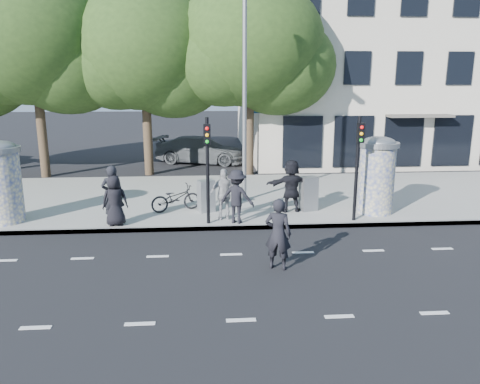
{
  "coord_description": "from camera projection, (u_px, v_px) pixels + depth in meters",
  "views": [
    {
      "loc": [
        -0.64,
        -10.65,
        4.7
      ],
      "look_at": [
        0.4,
        3.5,
        1.25
      ],
      "focal_mm": 35.0,
      "sensor_mm": 36.0,
      "label": 1
    }
  ],
  "objects": [
    {
      "name": "tree_center",
      "position": [
        250.0,
        43.0,
        22.01
      ],
      "size": [
        7.0,
        7.0,
        9.3
      ],
      "color": "#38281C",
      "rests_on": "ground"
    },
    {
      "name": "street_lamp",
      "position": [
        245.0,
        76.0,
        16.83
      ],
      "size": [
        0.25,
        0.93,
        8.0
      ],
      "color": "slate",
      "rests_on": "sidewalk"
    },
    {
      "name": "car_right",
      "position": [
        201.0,
        150.0,
        26.61
      ],
      "size": [
        3.48,
        5.57,
        1.51
      ],
      "primitive_type": "imported",
      "rotation": [
        0.0,
        0.0,
        1.29
      ],
      "color": "#54585B",
      "rests_on": "ground"
    },
    {
      "name": "lane_dash_near",
      "position": [
        241.0,
        320.0,
        9.34
      ],
      "size": [
        32.0,
        0.12,
        0.01
      ],
      "primitive_type": "cube",
      "color": "silver",
      "rests_on": "ground"
    },
    {
      "name": "ped_e",
      "position": [
        224.0,
        194.0,
        15.35
      ],
      "size": [
        1.05,
        0.66,
        1.7
      ],
      "primitive_type": "imported",
      "rotation": [
        0.0,
        0.0,
        3.24
      ],
      "color": "#A5A5A8",
      "rests_on": "sidewalk"
    },
    {
      "name": "ad_column_right",
      "position": [
        377.0,
        173.0,
        16.04
      ],
      "size": [
        1.36,
        1.36,
        2.65
      ],
      "color": "beige",
      "rests_on": "sidewalk"
    },
    {
      "name": "man_road",
      "position": [
        278.0,
        234.0,
        11.69
      ],
      "size": [
        0.78,
        0.64,
        1.84
      ],
      "primitive_type": "imported",
      "rotation": [
        0.0,
        0.0,
        2.79
      ],
      "color": "black",
      "rests_on": "ground"
    },
    {
      "name": "bicycle",
      "position": [
        176.0,
        198.0,
        16.41
      ],
      "size": [
        1.2,
        1.88,
        0.93
      ],
      "primitive_type": "imported",
      "rotation": [
        0.0,
        0.0,
        1.93
      ],
      "color": "black",
      "rests_on": "sidewalk"
    },
    {
      "name": "traffic_pole_near",
      "position": [
        207.0,
        160.0,
        14.58
      ],
      "size": [
        0.22,
        0.31,
        3.4
      ],
      "color": "black",
      "rests_on": "sidewalk"
    },
    {
      "name": "ped_f",
      "position": [
        291.0,
        186.0,
        16.26
      ],
      "size": [
        1.76,
        0.77,
        1.85
      ],
      "primitive_type": "imported",
      "rotation": [
        0.0,
        0.0,
        3.24
      ],
      "color": "black",
      "rests_on": "sidewalk"
    },
    {
      "name": "curb",
      "position": [
        227.0,
        228.0,
        14.9
      ],
      "size": [
        40.0,
        0.1,
        0.16
      ],
      "primitive_type": "cube",
      "color": "slate",
      "rests_on": "ground"
    },
    {
      "name": "traffic_pole_far",
      "position": [
        358.0,
        158.0,
        14.92
      ],
      "size": [
        0.22,
        0.31,
        3.4
      ],
      "color": "black",
      "rests_on": "sidewalk"
    },
    {
      "name": "cabinet_left",
      "position": [
        206.0,
        196.0,
        16.31
      ],
      "size": [
        0.65,
        0.57,
        1.13
      ],
      "primitive_type": "cube",
      "rotation": [
        0.0,
        0.0,
        0.38
      ],
      "color": "gray",
      "rests_on": "sidewalk"
    },
    {
      "name": "lane_dash_far",
      "position": [
        231.0,
        254.0,
        12.83
      ],
      "size": [
        32.0,
        0.12,
        0.01
      ],
      "primitive_type": "cube",
      "color": "silver",
      "rests_on": "ground"
    },
    {
      "name": "ped_a",
      "position": [
        115.0,
        200.0,
        14.72
      ],
      "size": [
        0.88,
        0.65,
        1.63
      ],
      "primitive_type": "imported",
      "rotation": [
        0.0,
        0.0,
        3.32
      ],
      "color": "black",
      "rests_on": "sidewalk"
    },
    {
      "name": "sidewalk",
      "position": [
        223.0,
        197.0,
        18.72
      ],
      "size": [
        40.0,
        8.0,
        0.15
      ],
      "primitive_type": "cube",
      "color": "gray",
      "rests_on": "ground"
    },
    {
      "name": "tree_mid_left",
      "position": [
        33.0,
        38.0,
        21.45
      ],
      "size": [
        7.2,
        7.2,
        9.57
      ],
      "color": "#38281C",
      "rests_on": "ground"
    },
    {
      "name": "ad_column_left",
      "position": [
        1.0,
        180.0,
        14.96
      ],
      "size": [
        1.36,
        1.36,
        2.65
      ],
      "color": "beige",
      "rests_on": "sidewalk"
    },
    {
      "name": "cabinet_right",
      "position": [
        308.0,
        194.0,
        16.47
      ],
      "size": [
        0.67,
        0.57,
        1.21
      ],
      "primitive_type": "cube",
      "rotation": [
        0.0,
        0.0,
        0.29
      ],
      "color": "gray",
      "rests_on": "sidewalk"
    },
    {
      "name": "ped_b",
      "position": [
        113.0,
        195.0,
        14.79
      ],
      "size": [
        0.71,
        0.48,
        1.92
      ],
      "primitive_type": "imported",
      "rotation": [
        0.0,
        0.0,
        3.17
      ],
      "color": "black",
      "rests_on": "sidewalk"
    },
    {
      "name": "tree_near_left",
      "position": [
        144.0,
        49.0,
        22.1
      ],
      "size": [
        6.8,
        6.8,
        8.97
      ],
      "color": "#38281C",
      "rests_on": "ground"
    },
    {
      "name": "building",
      "position": [
        400.0,
        58.0,
        30.28
      ],
      "size": [
        20.3,
        15.85,
        12.0
      ],
      "color": "beige",
      "rests_on": "ground"
    },
    {
      "name": "ground",
      "position": [
        234.0,
        275.0,
        11.47
      ],
      "size": [
        120.0,
        120.0,
        0.0
      ],
      "primitive_type": "plane",
      "color": "black",
      "rests_on": "ground"
    },
    {
      "name": "ped_d",
      "position": [
        237.0,
        197.0,
        14.99
      ],
      "size": [
        1.29,
        1.03,
        1.74
      ],
      "primitive_type": "imported",
      "rotation": [
        0.0,
        0.0,
        2.74
      ],
      "color": "black",
      "rests_on": "sidewalk"
    }
  ]
}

